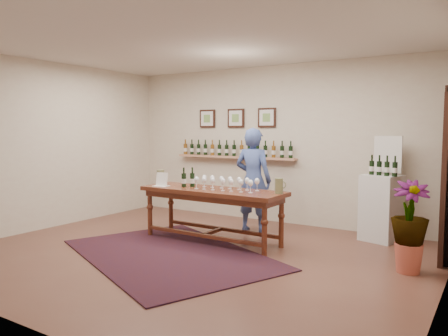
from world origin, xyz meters
The scene contains 14 objects.
ground centered at (0.00, 0.00, 0.00)m, with size 6.00×6.00×0.00m, color brown.
room_shell centered at (2.11, 1.86, 1.12)m, with size 6.00×6.00×6.00m.
rug centered at (-0.23, -0.19, 0.01)m, with size 2.97×1.98×0.02m, color #44160C.
tasting_table centered at (-0.15, 0.70, 0.67)m, with size 2.23×0.74×0.79m.
table_glasses centered at (0.07, 0.75, 0.88)m, with size 1.37×0.32×0.19m, color white, non-canonical shape.
table_bottles centered at (-0.59, 0.70, 0.92)m, with size 0.25×0.14×0.27m, color black, non-canonical shape.
pitcher_left centered at (-1.18, 0.75, 0.90)m, with size 0.15×0.15×0.23m, color #666840, non-canonical shape.
pitcher_right centered at (0.89, 0.81, 0.89)m, with size 0.13×0.13×0.21m, color #666840, non-canonical shape.
menu_card centered at (-1.00, 0.57, 0.89)m, with size 0.23×0.17×0.21m, color silver.
display_pedestal centered at (1.96, 2.12, 0.50)m, with size 0.50×0.50×0.99m, color silver.
pedestal_bottles centered at (1.99, 2.02, 1.13)m, with size 0.28×0.08×0.28m, color black, non-canonical shape.
info_sign centered at (2.00, 2.26, 1.29)m, with size 0.44×0.02×0.61m, color silver.
potted_plant centered at (2.58, 0.75, 0.54)m, with size 0.63×0.63×0.93m.
person centered at (0.06, 1.59, 0.85)m, with size 0.62×0.41×1.69m, color #394B86.
Camera 1 is at (3.44, -4.60, 1.66)m, focal length 35.00 mm.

